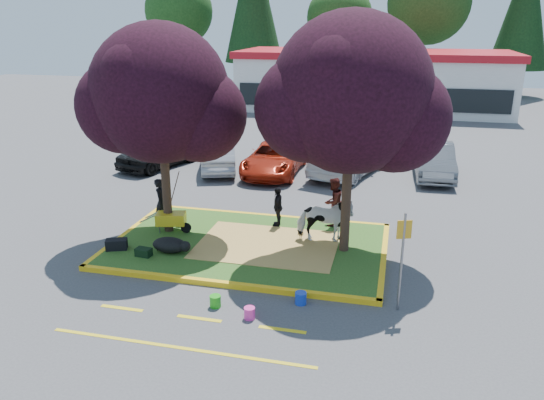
% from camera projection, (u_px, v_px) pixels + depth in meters
% --- Properties ---
extents(ground, '(90.00, 90.00, 0.00)m').
position_uv_depth(ground, '(249.00, 248.00, 16.30)').
color(ground, '#424244').
rests_on(ground, ground).
extents(median_island, '(8.00, 5.00, 0.15)m').
position_uv_depth(median_island, '(248.00, 245.00, 16.27)').
color(median_island, '#265119').
rests_on(median_island, ground).
extents(curb_near, '(8.30, 0.16, 0.15)m').
position_uv_depth(curb_near, '(221.00, 284.00, 13.90)').
color(curb_near, yellow).
rests_on(curb_near, ground).
extents(curb_far, '(8.30, 0.16, 0.15)m').
position_uv_depth(curb_far, '(269.00, 217.00, 18.65)').
color(curb_far, yellow).
rests_on(curb_far, ground).
extents(curb_left, '(0.16, 5.30, 0.15)m').
position_uv_depth(curb_left, '(128.00, 233.00, 17.18)').
color(curb_left, yellow).
rests_on(curb_left, ground).
extents(curb_right, '(0.16, 5.30, 0.15)m').
position_uv_depth(curb_right, '(384.00, 259.00, 15.37)').
color(curb_right, yellow).
rests_on(curb_right, ground).
extents(straw_bedding, '(4.20, 3.00, 0.01)m').
position_uv_depth(straw_bedding, '(267.00, 245.00, 16.12)').
color(straw_bedding, tan).
rests_on(straw_bedding, median_island).
extents(tree_purple_left, '(5.06, 4.20, 6.51)m').
position_uv_depth(tree_purple_left, '(161.00, 100.00, 15.86)').
color(tree_purple_left, black).
rests_on(tree_purple_left, median_island).
extents(tree_purple_right, '(5.30, 4.40, 6.82)m').
position_uv_depth(tree_purple_right, '(352.00, 101.00, 14.34)').
color(tree_purple_right, black).
rests_on(tree_purple_right, median_island).
extents(fire_lane_stripe_a, '(1.10, 0.12, 0.01)m').
position_uv_depth(fire_lane_stripe_a, '(122.00, 308.00, 12.88)').
color(fire_lane_stripe_a, yellow).
rests_on(fire_lane_stripe_a, ground).
extents(fire_lane_stripe_b, '(1.10, 0.12, 0.01)m').
position_uv_depth(fire_lane_stripe_b, '(199.00, 318.00, 12.43)').
color(fire_lane_stripe_b, yellow).
rests_on(fire_lane_stripe_b, ground).
extents(fire_lane_stripe_c, '(1.10, 0.12, 0.01)m').
position_uv_depth(fire_lane_stripe_c, '(282.00, 330.00, 11.99)').
color(fire_lane_stripe_c, yellow).
rests_on(fire_lane_stripe_c, ground).
extents(fire_lane_long, '(6.00, 0.10, 0.01)m').
position_uv_depth(fire_lane_long, '(179.00, 348.00, 11.33)').
color(fire_lane_long, yellow).
rests_on(fire_lane_long, ground).
extents(retail_building, '(20.40, 8.40, 4.40)m').
position_uv_depth(retail_building, '(373.00, 79.00, 40.86)').
color(retail_building, silver).
rests_on(retail_building, ground).
extents(treeline, '(46.58, 7.80, 14.63)m').
position_uv_depth(treeline, '(374.00, 7.00, 48.11)').
color(treeline, black).
rests_on(treeline, ground).
extents(cow, '(1.78, 1.03, 1.42)m').
position_uv_depth(cow, '(325.00, 220.00, 16.13)').
color(cow, white).
rests_on(cow, median_island).
extents(calf, '(1.12, 0.73, 0.46)m').
position_uv_depth(calf, '(170.00, 245.00, 15.55)').
color(calf, black).
rests_on(calf, median_island).
extents(handler, '(0.45, 0.63, 1.60)m').
position_uv_depth(handler, '(161.00, 202.00, 17.44)').
color(handler, black).
rests_on(handler, median_island).
extents(visitor_a, '(0.93, 0.99, 1.63)m').
position_uv_depth(visitor_a, '(333.00, 202.00, 17.44)').
color(visitor_a, '#3F1512').
rests_on(visitor_a, median_island).
extents(visitor_b, '(0.36, 0.79, 1.33)m').
position_uv_depth(visitor_b, '(278.00, 207.00, 17.44)').
color(visitor_b, black).
rests_on(visitor_b, median_island).
extents(wheelbarrow, '(1.66, 0.75, 0.62)m').
position_uv_depth(wheelbarrow, '(171.00, 219.00, 17.02)').
color(wheelbarrow, black).
rests_on(wheelbarrow, median_island).
extents(gear_bag_dark, '(0.69, 0.53, 0.31)m').
position_uv_depth(gear_bag_dark, '(117.00, 244.00, 15.78)').
color(gear_bag_dark, black).
rests_on(gear_bag_dark, median_island).
extents(gear_bag_green, '(0.48, 0.33, 0.24)m').
position_uv_depth(gear_bag_green, '(144.00, 252.00, 15.34)').
color(gear_bag_green, black).
rests_on(gear_bag_green, median_island).
extents(sign_post, '(0.34, 0.15, 2.49)m').
position_uv_depth(sign_post, '(402.00, 252.00, 12.31)').
color(sign_post, slate).
rests_on(sign_post, ground).
extents(bucket_green, '(0.33, 0.33, 0.30)m').
position_uv_depth(bucket_green, '(215.00, 301.00, 12.91)').
color(bucket_green, green).
rests_on(bucket_green, ground).
extents(bucket_pink, '(0.29, 0.29, 0.28)m').
position_uv_depth(bucket_pink, '(249.00, 313.00, 12.40)').
color(bucket_pink, '#EE349D').
rests_on(bucket_pink, ground).
extents(bucket_blue, '(0.37, 0.37, 0.31)m').
position_uv_depth(bucket_blue, '(301.00, 298.00, 13.04)').
color(bucket_blue, blue).
rests_on(bucket_blue, ground).
extents(car_black, '(3.24, 5.01, 1.59)m').
position_uv_depth(car_black, '(160.00, 150.00, 25.15)').
color(car_black, black).
rests_on(car_black, ground).
extents(car_silver, '(2.80, 4.50, 1.40)m').
position_uv_depth(car_silver, '(218.00, 155.00, 24.44)').
color(car_silver, '#989AA0').
rests_on(car_silver, ground).
extents(car_red, '(2.31, 4.99, 1.38)m').
position_uv_depth(car_red, '(275.00, 158.00, 23.98)').
color(car_red, '#A3200D').
rests_on(car_red, ground).
extents(car_white, '(3.74, 5.83, 1.57)m').
position_uv_depth(car_white, '(348.00, 157.00, 23.89)').
color(car_white, silver).
rests_on(car_white, ground).
extents(car_grey, '(1.73, 4.58, 1.49)m').
position_uv_depth(car_grey, '(434.00, 160.00, 23.42)').
color(car_grey, slate).
rests_on(car_grey, ground).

